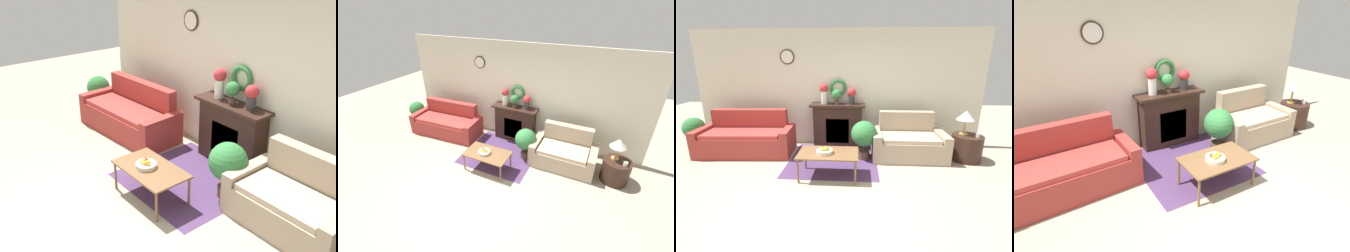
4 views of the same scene
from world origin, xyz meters
TOP-DOWN VIEW (x-y plane):
  - ground_plane at (0.00, 0.00)m, footprint 16.00×16.00m
  - floor_rug at (0.03, 1.55)m, footprint 1.80×1.72m
  - wall_back at (-0.00, 2.61)m, footprint 6.80×0.14m
  - fireplace at (0.06, 2.40)m, footprint 1.27×0.41m
  - couch_left at (-1.93, 1.83)m, footprint 2.08×0.98m
  - loveseat_right at (1.60, 1.85)m, footprint 1.52×0.89m
  - coffee_table at (0.03, 0.85)m, footprint 1.04×0.62m
  - fruit_bowl at (-0.03, 0.82)m, footprint 0.29×0.29m
  - vase_on_mantel_left at (-0.26, 2.41)m, footprint 0.20×0.20m
  - vase_on_mantel_right at (0.38, 2.41)m, footprint 0.20×0.20m
  - potted_plant_on_mantel at (0.03, 2.39)m, footprint 0.22×0.22m
  - potted_plant_floor_by_couch at (-3.16, 1.87)m, footprint 0.47×0.47m
  - potted_plant_floor_by_loveseat at (0.67, 1.67)m, footprint 0.53×0.53m

SIDE VIEW (x-z plane):
  - ground_plane at x=0.00m, z-range 0.00..0.00m
  - floor_rug at x=0.03m, z-range 0.00..0.01m
  - loveseat_right at x=1.60m, z-range -0.15..0.78m
  - couch_left at x=-1.93m, z-range -0.14..0.79m
  - coffee_table at x=0.03m, z-range 0.19..0.65m
  - potted_plant_floor_by_couch at x=-3.16m, z-range 0.11..0.88m
  - fruit_bowl at x=-0.03m, z-range 0.44..0.56m
  - potted_plant_floor_by_loveseat at x=0.67m, z-range 0.11..0.92m
  - fireplace at x=0.06m, z-range 0.01..1.03m
  - potted_plant_on_mantel at x=0.03m, z-range 1.07..1.40m
  - vase_on_mantel_right at x=0.38m, z-range 1.05..1.43m
  - vase_on_mantel_left at x=-0.26m, z-range 1.07..1.53m
  - wall_back at x=0.00m, z-range 0.00..2.70m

